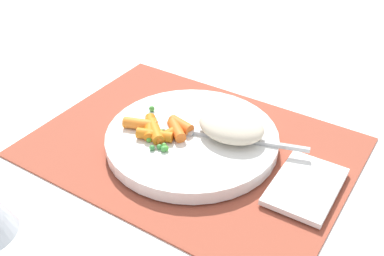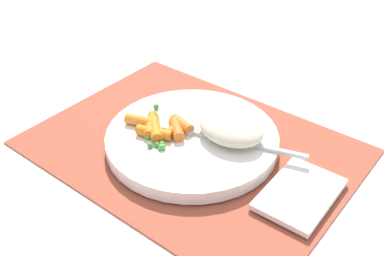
{
  "view_description": "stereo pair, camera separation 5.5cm",
  "coord_description": "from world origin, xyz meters",
  "px_view_note": "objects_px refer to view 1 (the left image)",
  "views": [
    {
      "loc": [
        -0.29,
        0.45,
        0.42
      ],
      "look_at": [
        0.0,
        0.0,
        0.04
      ],
      "focal_mm": 43.3,
      "sensor_mm": 36.0,
      "label": 1
    },
    {
      "loc": [
        -0.33,
        0.42,
        0.42
      ],
      "look_at": [
        0.0,
        0.0,
        0.04
      ],
      "focal_mm": 43.3,
      "sensor_mm": 36.0,
      "label": 2
    }
  ],
  "objects_px": {
    "plate": "(192,139)",
    "rice_mound": "(231,126)",
    "fork": "(219,136)",
    "napkin": "(305,188)",
    "carrot_portion": "(159,129)"
  },
  "relations": [
    {
      "from": "plate",
      "to": "rice_mound",
      "type": "bearing_deg",
      "value": -151.61
    },
    {
      "from": "fork",
      "to": "napkin",
      "type": "relative_size",
      "value": 1.72
    },
    {
      "from": "carrot_portion",
      "to": "plate",
      "type": "bearing_deg",
      "value": -146.82
    },
    {
      "from": "carrot_portion",
      "to": "napkin",
      "type": "bearing_deg",
      "value": -174.21
    },
    {
      "from": "fork",
      "to": "napkin",
      "type": "bearing_deg",
      "value": 173.25
    },
    {
      "from": "plate",
      "to": "napkin",
      "type": "xyz_separation_m",
      "value": [
        -0.17,
        0.0,
        -0.01
      ]
    },
    {
      "from": "plate",
      "to": "carrot_portion",
      "type": "relative_size",
      "value": 2.49
    },
    {
      "from": "plate",
      "to": "carrot_portion",
      "type": "bearing_deg",
      "value": 33.18
    },
    {
      "from": "plate",
      "to": "fork",
      "type": "height_order",
      "value": "fork"
    },
    {
      "from": "fork",
      "to": "napkin",
      "type": "distance_m",
      "value": 0.14
    },
    {
      "from": "plate",
      "to": "fork",
      "type": "xyz_separation_m",
      "value": [
        -0.04,
        -0.01,
        0.01
      ]
    },
    {
      "from": "rice_mound",
      "to": "carrot_portion",
      "type": "height_order",
      "value": "rice_mound"
    },
    {
      "from": "rice_mound",
      "to": "napkin",
      "type": "bearing_deg",
      "value": 166.39
    },
    {
      "from": "plate",
      "to": "carrot_portion",
      "type": "distance_m",
      "value": 0.05
    },
    {
      "from": "napkin",
      "to": "rice_mound",
      "type": "bearing_deg",
      "value": -13.61
    }
  ]
}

